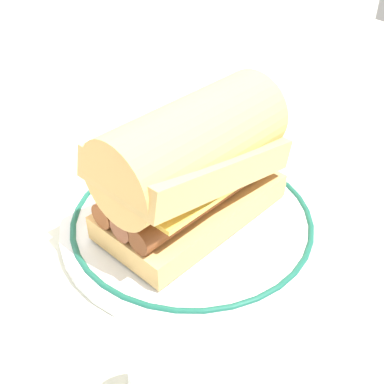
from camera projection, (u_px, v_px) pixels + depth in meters
name	position (u px, v px, depth m)	size (l,w,h in m)	color
ground_plane	(189.00, 248.00, 0.48)	(1.50, 1.50, 0.00)	beige
plate	(192.00, 221.00, 0.50)	(0.27, 0.27, 0.01)	white
sausage_sandwich	(192.00, 164.00, 0.46)	(0.20, 0.12, 0.13)	#DEAC64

